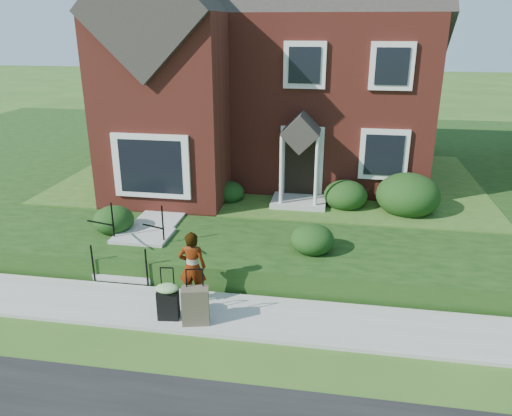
% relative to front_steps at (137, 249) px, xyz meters
% --- Properties ---
extents(ground, '(120.00, 120.00, 0.00)m').
position_rel_front_steps_xyz_m(ground, '(2.50, -1.84, -0.47)').
color(ground, '#2D5119').
rests_on(ground, ground).
extents(sidewalk, '(60.00, 1.60, 0.08)m').
position_rel_front_steps_xyz_m(sidewalk, '(2.50, -1.84, -0.43)').
color(sidewalk, '#9E9B93').
rests_on(sidewalk, ground).
extents(terrace, '(44.00, 20.00, 0.60)m').
position_rel_front_steps_xyz_m(terrace, '(6.50, 9.06, -0.17)').
color(terrace, black).
rests_on(terrace, ground).
extents(walkway, '(1.20, 6.00, 0.06)m').
position_rel_front_steps_xyz_m(walkway, '(0.00, 3.16, 0.16)').
color(walkway, '#9E9B93').
rests_on(walkway, terrace).
extents(main_house, '(10.40, 10.20, 9.40)m').
position_rel_front_steps_xyz_m(main_house, '(2.29, 7.76, 4.79)').
color(main_house, maroon).
rests_on(main_house, terrace).
extents(front_steps, '(1.40, 2.02, 1.50)m').
position_rel_front_steps_xyz_m(front_steps, '(0.00, 0.00, 0.00)').
color(front_steps, '#9E9B93').
rests_on(front_steps, ground).
extents(foundation_shrubs, '(9.78, 4.51, 1.26)m').
position_rel_front_steps_xyz_m(foundation_shrubs, '(4.14, 2.98, 0.63)').
color(foundation_shrubs, black).
rests_on(foundation_shrubs, terrace).
extents(woman, '(0.62, 0.44, 1.60)m').
position_rel_front_steps_xyz_m(woman, '(1.88, -1.47, 0.40)').
color(woman, '#999999').
rests_on(woman, sidewalk).
extents(suitcase_black, '(0.50, 0.43, 1.12)m').
position_rel_front_steps_xyz_m(suitcase_black, '(1.58, -2.24, 0.04)').
color(suitcase_black, black).
rests_on(suitcase_black, sidewalk).
extents(suitcase_olive, '(0.59, 0.42, 1.16)m').
position_rel_front_steps_xyz_m(suitcase_olive, '(2.17, -2.30, -0.01)').
color(suitcase_olive, brown).
rests_on(suitcase_olive, sidewalk).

